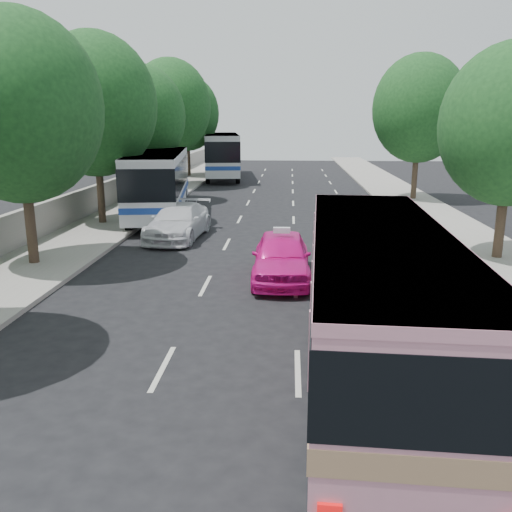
# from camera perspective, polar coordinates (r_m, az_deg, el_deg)

# --- Properties ---
(ground) EXTENTS (120.00, 120.00, 0.00)m
(ground) POSITION_cam_1_polar(r_m,az_deg,el_deg) (13.60, 0.06, -8.28)
(ground) COLOR black
(ground) RESTS_ON ground
(sidewalk_left) EXTENTS (4.00, 90.00, 0.15)m
(sidewalk_left) POSITION_cam_1_polar(r_m,az_deg,el_deg) (34.23, -12.23, 5.22)
(sidewalk_left) COLOR #9E998E
(sidewalk_left) RESTS_ON ground
(sidewalk_right) EXTENTS (4.00, 90.00, 0.12)m
(sidewalk_right) POSITION_cam_1_polar(r_m,az_deg,el_deg) (33.85, 16.79, 4.81)
(sidewalk_right) COLOR #9E998E
(sidewalk_right) RESTS_ON ground
(low_wall) EXTENTS (0.30, 90.00, 1.50)m
(low_wall) POSITION_cam_1_polar(r_m,az_deg,el_deg) (34.65, -15.19, 6.53)
(low_wall) COLOR #9E998E
(low_wall) RESTS_ON sidewalk_left
(tree_left_b) EXTENTS (5.70, 5.70, 8.88)m
(tree_left_b) POSITION_cam_1_polar(r_m,az_deg,el_deg) (20.67, -23.67, 14.74)
(tree_left_b) COLOR #38281E
(tree_left_b) RESTS_ON ground
(tree_left_c) EXTENTS (6.00, 6.00, 9.35)m
(tree_left_c) POSITION_cam_1_polar(r_m,az_deg,el_deg) (28.13, -16.55, 15.48)
(tree_left_c) COLOR #38281E
(tree_left_c) RESTS_ON ground
(tree_left_d) EXTENTS (5.52, 5.52, 8.60)m
(tree_left_d) POSITION_cam_1_polar(r_m,az_deg,el_deg) (35.73, -11.89, 14.55)
(tree_left_d) COLOR #38281E
(tree_left_d) RESTS_ON ground
(tree_left_e) EXTENTS (6.30, 6.30, 9.82)m
(tree_left_e) POSITION_cam_1_polar(r_m,az_deg,el_deg) (43.50, -8.96, 15.60)
(tree_left_e) COLOR #38281E
(tree_left_e) RESTS_ON ground
(tree_left_f) EXTENTS (5.88, 5.88, 9.16)m
(tree_left_f) POSITION_cam_1_polar(r_m,az_deg,el_deg) (51.37, -7.21, 14.93)
(tree_left_f) COLOR #38281E
(tree_left_f) RESTS_ON ground
(tree_right_far) EXTENTS (6.00, 6.00, 9.35)m
(tree_right_far) POSITION_cam_1_polar(r_m,az_deg,el_deg) (37.44, 16.98, 14.97)
(tree_right_far) COLOR #38281E
(tree_right_far) RESTS_ON ground
(pink_bus) EXTENTS (3.02, 10.04, 3.17)m
(pink_bus) POSITION_cam_1_polar(r_m,az_deg,el_deg) (10.75, 12.72, -3.63)
(pink_bus) COLOR pink
(pink_bus) RESTS_ON ground
(pink_taxi) EXTENTS (1.93, 4.70, 1.59)m
(pink_taxi) POSITION_cam_1_polar(r_m,az_deg,el_deg) (17.95, 2.69, -0.04)
(pink_taxi) COLOR #EC1494
(pink_taxi) RESTS_ON ground
(white_pickup) EXTENTS (2.54, 5.40, 1.52)m
(white_pickup) POSITION_cam_1_polar(r_m,az_deg,el_deg) (24.56, -8.16, 3.60)
(white_pickup) COLOR silver
(white_pickup) RESTS_ON ground
(tour_coach_front) EXTENTS (4.14, 12.00, 3.52)m
(tour_coach_front) POSITION_cam_1_polar(r_m,az_deg,el_deg) (30.08, -10.14, 8.05)
(tour_coach_front) COLOR silver
(tour_coach_front) RESTS_ON ground
(tour_coach_rear) EXTENTS (4.54, 13.50, 3.96)m
(tour_coach_rear) POSITION_cam_1_polar(r_m,az_deg,el_deg) (50.34, -3.59, 10.91)
(tour_coach_rear) COLOR silver
(tour_coach_rear) RESTS_ON ground
(taxi_roof_sign) EXTENTS (0.55, 0.19, 0.18)m
(taxi_roof_sign) POSITION_cam_1_polar(r_m,az_deg,el_deg) (17.75, 2.73, 2.73)
(taxi_roof_sign) COLOR silver
(taxi_roof_sign) RESTS_ON pink_taxi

